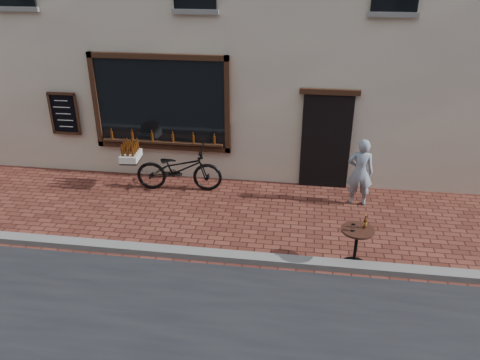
# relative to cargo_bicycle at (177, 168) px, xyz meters

# --- Properties ---
(ground) EXTENTS (90.00, 90.00, 0.00)m
(ground) POSITION_rel_cargo_bicycle_xyz_m (1.41, -2.80, -0.53)
(ground) COLOR #4E2119
(ground) RESTS_ON ground
(kerb) EXTENTS (90.00, 0.25, 0.12)m
(kerb) POSITION_rel_cargo_bicycle_xyz_m (1.41, -2.60, -0.47)
(kerb) COLOR slate
(kerb) RESTS_ON ground
(cargo_bicycle) EXTENTS (2.31, 0.84, 1.11)m
(cargo_bicycle) POSITION_rel_cargo_bicycle_xyz_m (0.00, 0.00, 0.00)
(cargo_bicycle) COLOR black
(cargo_bicycle) RESTS_ON ground
(bistro_table) EXTENTS (0.57, 0.57, 0.97)m
(bistro_table) POSITION_rel_cargo_bicycle_xyz_m (3.81, -2.45, -0.01)
(bistro_table) COLOR black
(bistro_table) RESTS_ON ground
(pedestrian) EXTENTS (0.56, 0.39, 1.50)m
(pedestrian) POSITION_rel_cargo_bicycle_xyz_m (4.04, -0.12, 0.22)
(pedestrian) COLOR gray
(pedestrian) RESTS_ON ground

